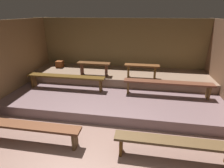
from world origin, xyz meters
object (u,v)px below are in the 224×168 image
Objects in this scene: bench_floor_right at (174,144)px; wooden_crate_middle at (60,64)px; bench_lower_left at (66,78)px; bench_middle_right at (142,68)px; bench_floor_left at (29,128)px; bench_middle_left at (94,66)px; bench_lower_right at (168,84)px.

wooden_crate_middle is at bearing 137.36° from bench_floor_right.
bench_middle_right is at bearing 15.28° from bench_lower_left.
bench_middle_right is (2.24, 0.61, 0.23)m from bench_lower_left.
bench_lower_left is (-0.11, 2.08, 0.27)m from bench_floor_left.
wooden_crate_middle reaches higher than bench_lower_left.
bench_middle_left is at bearing -23.18° from wooden_crate_middle.
bench_floor_right is at bearing -51.66° from bench_middle_left.
bench_lower_right is at bearing 86.84° from bench_floor_right.
wooden_crate_middle is (-1.48, 0.63, -0.20)m from bench_middle_left.
bench_lower_right is at bearing -40.27° from bench_middle_right.
bench_lower_right is 2.28× the size of bench_middle_left.
bench_middle_left reaches higher than wooden_crate_middle.
bench_middle_left reaches higher than bench_floor_left.
bench_lower_left is 2.34m from bench_middle_right.
bench_floor_right is at bearing -93.16° from bench_lower_right.
bench_lower_right is (2.85, 2.08, 0.27)m from bench_floor_left.
bench_floor_left is 0.87× the size of bench_lower_right.
bench_lower_left and bench_lower_right have the same top height.
bench_floor_left is 3.54m from bench_lower_right.
bench_lower_right is 3.93m from wooden_crate_middle.
bench_middle_left is 4.38× the size of wooden_crate_middle.
bench_middle_right is (-0.72, 0.61, 0.23)m from bench_lower_right.
bench_middle_left is at bearing 77.26° from bench_floor_left.
bench_lower_right is (2.96, 0.00, 0.00)m from bench_lower_left.
bench_lower_right reaches higher than bench_floor_right.
bench_lower_left is at bearing 93.16° from bench_floor_left.
bench_middle_left is (0.61, 2.69, 0.51)m from bench_floor_left.
bench_floor_left is 0.87× the size of bench_lower_left.
bench_floor_left is 1.00× the size of bench_floor_right.
bench_floor_right is 2.10m from bench_lower_right.
bench_floor_left is at bearing -75.26° from wooden_crate_middle.
bench_middle_right is (1.52, 0.00, 0.00)m from bench_middle_left.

